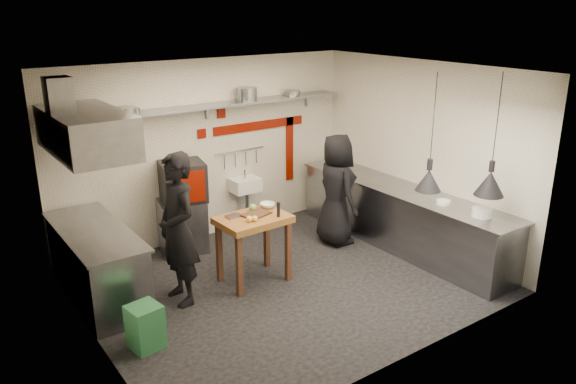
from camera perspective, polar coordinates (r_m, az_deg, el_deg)
floor at (r=7.64m, az=-0.22°, el=-9.21°), size 5.00×5.00×0.00m
ceiling at (r=6.80m, az=-0.25°, el=12.15°), size 5.00×5.00×0.00m
wall_back at (r=8.83m, az=-8.14°, el=4.22°), size 5.00×0.04×2.80m
wall_front at (r=5.62m, az=12.26°, el=-4.50°), size 5.00×0.04×2.80m
wall_left at (r=6.09m, az=-19.85°, el=-3.37°), size 0.04×4.20×2.80m
wall_right at (r=8.72m, az=13.33°, el=3.73°), size 0.04×4.20×2.80m
red_band_horiz at (r=9.21m, az=-2.89°, el=6.77°), size 1.70×0.02×0.14m
red_band_vert at (r=9.65m, az=0.16°, el=4.41°), size 0.14×0.02×1.10m
red_tile_a at (r=8.81m, az=-6.79°, el=7.91°), size 0.14×0.02×0.14m
red_tile_b at (r=8.70m, az=-8.75°, el=5.88°), size 0.14×0.02×0.14m
back_shelf at (r=8.52m, az=-7.79°, el=8.68°), size 4.60×0.34×0.04m
shelf_bracket_left at (r=8.00m, az=-20.44°, el=6.30°), size 0.04×0.06×0.24m
shelf_bracket_mid at (r=8.67m, az=-8.24°, el=8.15°), size 0.04×0.06×0.24m
shelf_bracket_right at (r=9.68m, az=1.91°, el=9.41°), size 0.04×0.06×0.24m
pan_far_left at (r=8.00m, az=-16.19°, el=7.94°), size 0.33×0.33×0.09m
pan_mid_left at (r=8.03m, az=-15.54°, el=7.97°), size 0.22×0.22×0.07m
stock_pot at (r=8.81m, az=-4.18°, el=9.91°), size 0.41×0.41×0.20m
pan_right at (r=9.29m, az=0.44°, el=10.03°), size 0.34×0.34×0.08m
oven_stand at (r=8.60m, az=-10.69°, el=-3.33°), size 0.78×0.73×0.80m
combi_oven at (r=8.36m, az=-10.64°, el=1.06°), size 0.73×0.69×0.58m
oven_door at (r=8.08m, az=-10.06°, el=0.47°), size 0.47×0.13×0.46m
oven_glass at (r=8.09m, az=-10.15°, el=0.50°), size 0.39×0.10×0.34m
hand_sink at (r=9.10m, az=-4.38°, el=0.74°), size 0.46×0.34×0.22m
sink_tap at (r=9.05m, az=-4.40°, el=1.82°), size 0.03×0.03×0.14m
sink_drain at (r=9.22m, az=-4.18°, el=-1.93°), size 0.06×0.06×0.66m
utensil_rail at (r=9.07m, az=-4.92°, el=4.21°), size 0.90×0.02×0.02m
counter_right at (r=8.76m, az=11.35°, el=-2.60°), size 0.70×3.80×0.90m
counter_right_top at (r=8.61m, az=11.54°, el=0.28°), size 0.76×3.90×0.03m
plate_stack at (r=7.72m, az=19.10°, el=-1.98°), size 0.30×0.30×0.11m
small_bowl_right at (r=8.06m, az=15.51°, el=-1.00°), size 0.19×0.19×0.05m
counter_left at (r=7.48m, az=-18.78°, el=-7.07°), size 0.70×1.90×0.90m
counter_left_top at (r=7.30m, az=-19.15°, el=-3.77°), size 0.76×2.00×0.03m
extractor_hood at (r=6.96m, az=-19.83°, el=5.77°), size 0.78×1.60×0.50m
hood_duct at (r=6.83m, az=-22.22°, el=8.70°), size 0.28×0.28×0.50m
green_bin at (r=6.42m, az=-14.30°, el=-13.11°), size 0.37×0.37×0.50m
prep_table at (r=7.53m, az=-3.51°, el=-5.78°), size 0.94×0.67×0.92m
cutting_board at (r=7.41m, az=-3.25°, el=-2.24°), size 0.42×0.35×0.02m
pepper_mill at (r=7.31m, az=-0.98°, el=-1.78°), size 0.05×0.05×0.20m
lemon_a at (r=7.17m, az=-3.97°, el=-2.75°), size 0.10×0.10×0.08m
lemon_b at (r=7.19m, az=-3.40°, el=-2.70°), size 0.09×0.09×0.08m
veg_ball at (r=7.53m, az=-3.62°, el=-1.58°), size 0.12×0.12×0.10m
steel_tray at (r=7.35m, az=-5.56°, el=-2.44°), size 0.21×0.15×0.03m
bowl at (r=7.65m, az=-2.09°, el=-1.36°), size 0.25×0.25×0.06m
heat_lamp_near at (r=7.11m, az=14.46°, el=5.80°), size 0.41×0.41×1.48m
heat_lamp_far at (r=7.38m, az=20.34°, el=5.39°), size 0.45×0.45×1.55m
chef_left at (r=6.95m, az=-11.11°, el=-3.75°), size 0.46×0.70×1.92m
chef_right at (r=8.60m, az=4.94°, el=0.24°), size 0.67×0.92×1.73m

